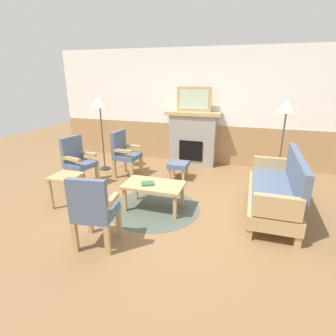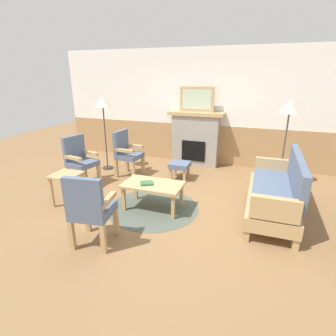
# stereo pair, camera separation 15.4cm
# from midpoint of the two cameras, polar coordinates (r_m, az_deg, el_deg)

# --- Properties ---
(ground_plane) EXTENTS (14.00, 14.00, 0.00)m
(ground_plane) POSITION_cam_midpoint_polar(r_m,az_deg,el_deg) (4.56, -2.31, -7.94)
(ground_plane) COLOR olive
(wall_back) EXTENTS (7.20, 0.14, 2.70)m
(wall_back) POSITION_cam_midpoint_polar(r_m,az_deg,el_deg) (6.60, 5.31, 12.51)
(wall_back) COLOR white
(wall_back) RESTS_ON ground_plane
(fireplace) EXTENTS (1.30, 0.44, 1.28)m
(fireplace) POSITION_cam_midpoint_polar(r_m,az_deg,el_deg) (6.47, 4.66, 6.48)
(fireplace) COLOR gray
(fireplace) RESTS_ON ground_plane
(framed_picture) EXTENTS (0.80, 0.04, 0.56)m
(framed_picture) POSITION_cam_midpoint_polar(r_m,az_deg,el_deg) (6.33, 4.89, 14.50)
(framed_picture) COLOR tan
(framed_picture) RESTS_ON fireplace
(couch) EXTENTS (0.70, 1.80, 0.98)m
(couch) POSITION_cam_midpoint_polar(r_m,az_deg,el_deg) (4.43, 21.29, -4.56)
(couch) COLOR tan
(couch) RESTS_ON ground_plane
(coffee_table) EXTENTS (0.96, 0.56, 0.44)m
(coffee_table) POSITION_cam_midpoint_polar(r_m,az_deg,el_deg) (4.30, -4.11, -4.08)
(coffee_table) COLOR tan
(coffee_table) RESTS_ON ground_plane
(round_rug) EXTENTS (1.51, 1.51, 0.01)m
(round_rug) POSITION_cam_midpoint_polar(r_m,az_deg,el_deg) (4.46, -3.99, -8.59)
(round_rug) COLOR #4C564C
(round_rug) RESTS_ON ground_plane
(book_on_table) EXTENTS (0.26, 0.24, 0.03)m
(book_on_table) POSITION_cam_midpoint_polar(r_m,az_deg,el_deg) (4.26, -5.43, -3.33)
(book_on_table) COLOR #33663D
(book_on_table) RESTS_ON coffee_table
(footstool) EXTENTS (0.40, 0.40, 0.36)m
(footstool) POSITION_cam_midpoint_polar(r_m,az_deg,el_deg) (5.58, 1.44, 0.47)
(footstool) COLOR tan
(footstool) RESTS_ON ground_plane
(armchair_near_fireplace) EXTENTS (0.52, 0.52, 0.98)m
(armchair_near_fireplace) POSITION_cam_midpoint_polar(r_m,az_deg,el_deg) (5.77, -10.14, 3.45)
(armchair_near_fireplace) COLOR tan
(armchair_near_fireplace) RESTS_ON ground_plane
(armchair_by_window_left) EXTENTS (0.57, 0.57, 0.98)m
(armchair_by_window_left) POSITION_cam_midpoint_polar(r_m,az_deg,el_deg) (5.47, -19.69, 1.73)
(armchair_by_window_left) COLOR tan
(armchair_by_window_left) RESTS_ON ground_plane
(armchair_front_left) EXTENTS (0.54, 0.54, 0.98)m
(armchair_front_left) POSITION_cam_midpoint_polar(r_m,az_deg,el_deg) (3.44, -17.04, -8.39)
(armchair_front_left) COLOR tan
(armchair_front_left) RESTS_ON ground_plane
(side_table) EXTENTS (0.44, 0.44, 0.55)m
(side_table) POSITION_cam_midpoint_polar(r_m,az_deg,el_deg) (4.70, -21.96, -2.75)
(side_table) COLOR tan
(side_table) RESTS_ON ground_plane
(floor_lamp_by_couch) EXTENTS (0.36, 0.36, 1.68)m
(floor_lamp_by_couch) POSITION_cam_midpoint_polar(r_m,az_deg,el_deg) (5.48, 23.41, 11.10)
(floor_lamp_by_couch) COLOR #332D28
(floor_lamp_by_couch) RESTS_ON ground_plane
(floor_lamp_by_chairs) EXTENTS (0.36, 0.36, 1.68)m
(floor_lamp_by_chairs) POSITION_cam_midpoint_polar(r_m,az_deg,el_deg) (6.11, -15.18, 12.71)
(floor_lamp_by_chairs) COLOR #332D28
(floor_lamp_by_chairs) RESTS_ON ground_plane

